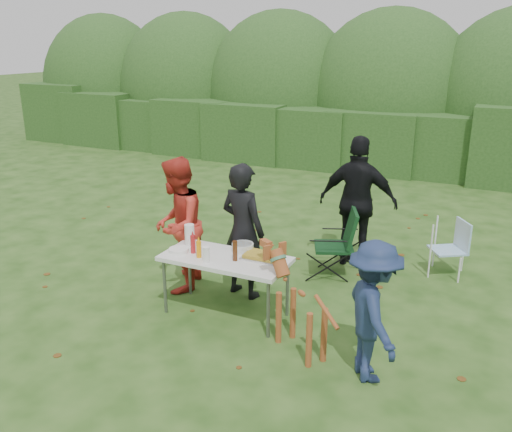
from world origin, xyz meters
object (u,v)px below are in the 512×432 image
at_px(person_black_puffy, 358,202).
at_px(folding_table, 225,261).
at_px(camping_chair, 334,243).
at_px(mustard_bottle, 199,249).
at_px(child, 373,312).
at_px(lawn_chair, 448,248).
at_px(person_cook, 243,231).
at_px(ketchup_bottle, 193,244).
at_px(person_red_jacket, 177,225).
at_px(paper_towel_roll, 190,235).
at_px(dog, 301,308).
at_px(beer_bottle, 235,251).

bearing_deg(person_black_puffy, folding_table, 61.82).
relative_size(camping_chair, mustard_bottle, 4.80).
bearing_deg(child, lawn_chair, -41.01).
height_order(person_cook, ketchup_bottle, person_cook).
bearing_deg(person_black_puffy, person_red_jacket, 39.76).
xyz_separation_m(person_red_jacket, paper_towel_roll, (0.31, -0.20, -0.01)).
distance_m(child, ketchup_bottle, 2.34).
distance_m(person_red_jacket, dog, 2.18).
bearing_deg(beer_bottle, person_black_puffy, 69.29).
bearing_deg(ketchup_bottle, lawn_chair, 42.02).
bearing_deg(lawn_chair, child, 50.22).
bearing_deg(camping_chair, beer_bottle, 46.60).
bearing_deg(folding_table, person_cook, 95.40).
xyz_separation_m(lawn_chair, beer_bottle, (-2.10, -2.39, 0.46)).
bearing_deg(ketchup_bottle, child, -11.79).
bearing_deg(person_red_jacket, person_black_puffy, 116.66).
relative_size(folding_table, person_cook, 0.86).
height_order(folding_table, person_black_puffy, person_black_puffy).
bearing_deg(mustard_bottle, person_cook, 72.85).
xyz_separation_m(person_black_puffy, ketchup_bottle, (-1.40, -2.22, -0.10)).
relative_size(person_red_jacket, person_black_puffy, 0.93).
height_order(person_black_puffy, ketchup_bottle, person_black_puffy).
xyz_separation_m(child, beer_bottle, (-1.72, 0.48, 0.15)).
height_order(beer_bottle, paper_towel_roll, paper_towel_roll).
bearing_deg(camping_chair, child, 94.16).
distance_m(folding_table, person_black_puffy, 2.40).
distance_m(person_cook, person_red_jacket, 0.87).
bearing_deg(lawn_chair, folding_table, 13.84).
distance_m(child, paper_towel_roll, 2.57).
bearing_deg(camping_chair, ketchup_bottle, 32.23).
bearing_deg(mustard_bottle, person_red_jacket, 140.74).
distance_m(child, beer_bottle, 1.80).
bearing_deg(person_cook, camping_chair, -116.29).
relative_size(dog, ketchup_bottle, 4.94).
distance_m(person_red_jacket, ketchup_bottle, 0.66).
bearing_deg(beer_bottle, dog, -20.22).
bearing_deg(child, beer_bottle, 40.78).
relative_size(dog, paper_towel_roll, 4.18).
height_order(person_cook, person_black_puffy, person_black_puffy).
bearing_deg(camping_chair, dog, 76.13).
height_order(dog, paper_towel_roll, dog).
bearing_deg(dog, camping_chair, -49.10).
bearing_deg(person_cook, paper_towel_roll, 49.53).
bearing_deg(paper_towel_roll, folding_table, -16.45).
height_order(folding_table, dog, dog).
bearing_deg(child, ketchup_bottle, 44.63).
bearing_deg(folding_table, mustard_bottle, -153.65).
bearing_deg(person_black_puffy, camping_chair, 68.38).
distance_m(beer_bottle, paper_towel_roll, 0.78).
bearing_deg(mustard_bottle, ketchup_bottle, 147.04).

